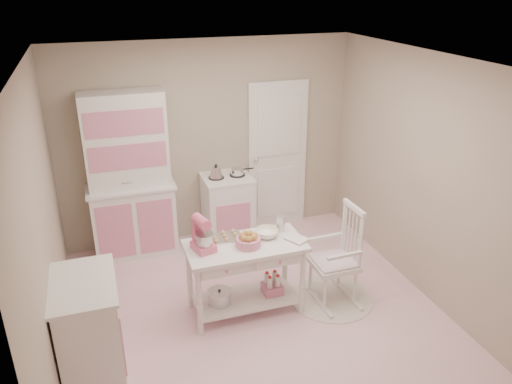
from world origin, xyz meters
TOP-DOWN VIEW (x-y plane):
  - room_shell at (0.00, 0.00)m, footprint 3.84×3.84m
  - door at (0.95, 1.87)m, footprint 0.82×0.05m
  - hutch at (-1.04, 1.66)m, footprint 1.06×0.50m
  - stove at (0.16, 1.61)m, footprint 0.62×0.57m
  - base_cabinet at (-1.63, -0.32)m, footprint 0.54×0.84m
  - lace_rug at (0.88, -0.03)m, footprint 0.92×0.92m
  - rocking_chair at (0.88, -0.03)m, footprint 0.50×0.74m
  - work_table at (-0.08, 0.07)m, footprint 1.20×0.60m
  - stand_mixer at (-0.50, 0.09)m, footprint 0.26×0.32m
  - cookie_tray at (-0.23, 0.25)m, footprint 0.34×0.24m
  - bread_basket at (-0.06, 0.02)m, footprint 0.25×0.25m
  - mixing_bowl at (0.18, 0.15)m, footprint 0.25×0.25m
  - metal_pitcher at (0.36, 0.23)m, footprint 0.10×0.10m
  - recipe_book at (0.37, -0.05)m, footprint 0.25×0.28m

SIDE VIEW (x-z plane):
  - lace_rug at x=0.88m, z-range 0.00..0.01m
  - work_table at x=-0.08m, z-range 0.00..0.80m
  - stove at x=0.16m, z-range 0.00..0.92m
  - base_cabinet at x=-1.63m, z-range 0.00..0.92m
  - rocking_chair at x=0.88m, z-range 0.00..1.10m
  - cookie_tray at x=-0.23m, z-range 0.80..0.82m
  - recipe_book at x=0.37m, z-range 0.80..0.82m
  - mixing_bowl at x=0.18m, z-range 0.80..0.88m
  - bread_basket at x=-0.06m, z-range 0.80..0.89m
  - metal_pitcher at x=0.36m, z-range 0.80..0.97m
  - stand_mixer at x=-0.50m, z-range 0.80..1.14m
  - door at x=0.95m, z-range 0.00..2.04m
  - hutch at x=-1.04m, z-range 0.00..2.08m
  - room_shell at x=0.00m, z-range 0.34..2.96m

